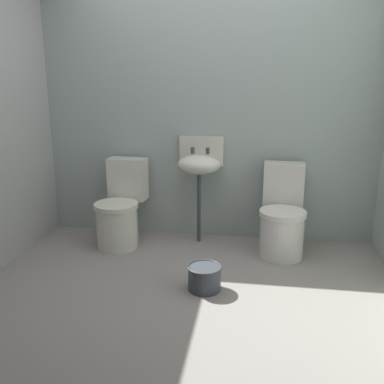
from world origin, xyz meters
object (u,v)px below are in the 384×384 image
Objects in this scene: toilet_left at (120,211)px; bucket at (204,277)px; sink at (200,164)px; toilet_right at (282,219)px.

toilet_left is 3.03× the size of bucket.
sink reaches higher than bucket.
toilet_right reaches higher than bucket.
toilet_right is at bearing 53.34° from bucket.
bucket is at bearing 143.44° from toilet_left.
sink reaches higher than toilet_right.
bucket is (0.89, -0.79, -0.22)m from toilet_left.
toilet_left reaches higher than bucket.
sink is (-0.76, 0.19, 0.43)m from toilet_right.
toilet_right is 0.79× the size of sink.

